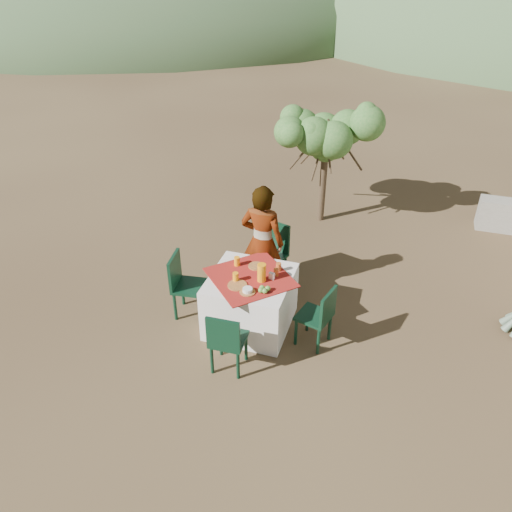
# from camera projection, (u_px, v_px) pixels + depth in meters

# --- Properties ---
(ground) EXTENTS (160.00, 160.00, 0.00)m
(ground) POSITION_uv_depth(u_px,v_px,m) (307.00, 316.00, 6.78)
(ground) COLOR #392919
(ground) RESTS_ON ground
(table) EXTENTS (1.30, 1.30, 0.76)m
(table) POSITION_uv_depth(u_px,v_px,m) (250.00, 301.00, 6.45)
(table) COLOR white
(table) RESTS_ON ground
(chair_far) EXTENTS (0.55, 0.55, 0.94)m
(chair_far) POSITION_uv_depth(u_px,v_px,m) (272.00, 251.00, 7.21)
(chair_far) COLOR black
(chair_far) RESTS_ON ground
(chair_near) EXTENTS (0.41, 0.41, 0.85)m
(chair_near) POSITION_uv_depth(u_px,v_px,m) (226.00, 340.00, 5.69)
(chair_near) COLOR black
(chair_near) RESTS_ON ground
(chair_left) EXTENTS (0.47, 0.47, 0.90)m
(chair_left) POSITION_uv_depth(u_px,v_px,m) (184.00, 282.00, 6.59)
(chair_left) COLOR black
(chair_left) RESTS_ON ground
(chair_right) EXTENTS (0.48, 0.48, 0.84)m
(chair_right) POSITION_uv_depth(u_px,v_px,m) (319.00, 315.00, 6.08)
(chair_right) COLOR black
(chair_right) RESTS_ON ground
(person) EXTENTS (0.64, 0.44, 1.68)m
(person) POSITION_uv_depth(u_px,v_px,m) (262.00, 242.00, 6.80)
(person) COLOR #8C6651
(person) RESTS_ON ground
(shrub_tree) EXTENTS (1.61, 1.57, 1.89)m
(shrub_tree) POSITION_uv_depth(u_px,v_px,m) (330.00, 140.00, 8.35)
(shrub_tree) COLOR #453622
(shrub_tree) RESTS_ON ground
(hill_near_left) EXTENTS (40.00, 40.00, 16.00)m
(hill_near_left) POSITION_uv_depth(u_px,v_px,m) (152.00, 10.00, 35.46)
(hill_near_left) COLOR #3B5932
(hill_near_left) RESTS_ON ground
(plate_far) EXTENTS (0.21, 0.21, 0.01)m
(plate_far) POSITION_uv_depth(u_px,v_px,m) (256.00, 266.00, 6.44)
(plate_far) COLOR brown
(plate_far) RESTS_ON table
(plate_near) EXTENTS (0.24, 0.24, 0.01)m
(plate_near) POSITION_uv_depth(u_px,v_px,m) (237.00, 285.00, 6.09)
(plate_near) COLOR brown
(plate_near) RESTS_ON table
(glass_far) EXTENTS (0.07, 0.07, 0.12)m
(glass_far) POSITION_uv_depth(u_px,v_px,m) (237.00, 261.00, 6.44)
(glass_far) COLOR orange
(glass_far) RESTS_ON table
(glass_near) EXTENTS (0.07, 0.07, 0.12)m
(glass_near) POSITION_uv_depth(u_px,v_px,m) (236.00, 277.00, 6.14)
(glass_near) COLOR orange
(glass_near) RESTS_ON table
(juice_pitcher) EXTENTS (0.11, 0.11, 0.24)m
(juice_pitcher) POSITION_uv_depth(u_px,v_px,m) (262.00, 273.00, 6.12)
(juice_pitcher) COLOR orange
(juice_pitcher) RESTS_ON table
(bowl_plate) EXTENTS (0.19, 0.19, 0.01)m
(bowl_plate) POSITION_uv_depth(u_px,v_px,m) (248.00, 292.00, 5.97)
(bowl_plate) COLOR brown
(bowl_plate) RESTS_ON table
(white_bowl) EXTENTS (0.12, 0.12, 0.04)m
(white_bowl) POSITION_uv_depth(u_px,v_px,m) (247.00, 290.00, 5.96)
(white_bowl) COLOR white
(white_bowl) RESTS_ON bowl_plate
(jar_left) EXTENTS (0.06, 0.06, 0.10)m
(jar_left) POSITION_uv_depth(u_px,v_px,m) (276.00, 272.00, 6.25)
(jar_left) COLOR #BF5A21
(jar_left) RESTS_ON table
(jar_right) EXTENTS (0.07, 0.07, 0.11)m
(jar_right) POSITION_uv_depth(u_px,v_px,m) (279.00, 267.00, 6.34)
(jar_right) COLOR #BF5A21
(jar_right) RESTS_ON table
(napkin_holder) EXTENTS (0.08, 0.06, 0.09)m
(napkin_holder) POSITION_uv_depth(u_px,v_px,m) (272.00, 276.00, 6.19)
(napkin_holder) COLOR white
(napkin_holder) RESTS_ON table
(fruit_cluster) EXTENTS (0.14, 0.13, 0.07)m
(fruit_cluster) POSITION_uv_depth(u_px,v_px,m) (264.00, 289.00, 5.97)
(fruit_cluster) COLOR #5C9737
(fruit_cluster) RESTS_ON table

